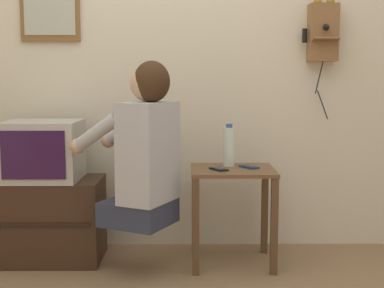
% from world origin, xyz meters
% --- Properties ---
extents(wall_back, '(6.80, 0.05, 2.55)m').
position_xyz_m(wall_back, '(0.00, 1.26, 1.27)').
color(wall_back, beige).
rests_on(wall_back, ground_plane).
extents(side_table, '(0.50, 0.44, 0.59)m').
position_xyz_m(side_table, '(0.35, 0.86, 0.45)').
color(side_table, brown).
rests_on(side_table, ground_plane).
extents(person, '(0.63, 0.56, 0.93)m').
position_xyz_m(person, '(-0.17, 0.68, 0.74)').
color(person, '#2D3347').
rests_on(person, ground_plane).
extents(tv_stand, '(0.72, 0.42, 0.51)m').
position_xyz_m(tv_stand, '(-0.82, 0.93, 0.26)').
color(tv_stand, '#382316').
rests_on(tv_stand, ground_plane).
extents(television, '(0.45, 0.42, 0.36)m').
position_xyz_m(television, '(-0.81, 0.93, 0.69)').
color(television, '#ADA89E').
rests_on(television, tv_stand).
extents(wall_phone_antique, '(0.23, 0.18, 0.79)m').
position_xyz_m(wall_phone_antique, '(0.95, 1.18, 1.43)').
color(wall_phone_antique, brown).
extents(cell_phone_held, '(0.12, 0.14, 0.01)m').
position_xyz_m(cell_phone_held, '(0.26, 0.81, 0.60)').
color(cell_phone_held, black).
rests_on(cell_phone_held, side_table).
extents(cell_phone_spare, '(0.12, 0.14, 0.01)m').
position_xyz_m(cell_phone_spare, '(0.45, 0.88, 0.60)').
color(cell_phone_spare, navy).
rests_on(cell_phone_spare, side_table).
extents(water_bottle, '(0.07, 0.07, 0.26)m').
position_xyz_m(water_bottle, '(0.33, 0.96, 0.71)').
color(water_bottle, silver).
rests_on(water_bottle, side_table).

